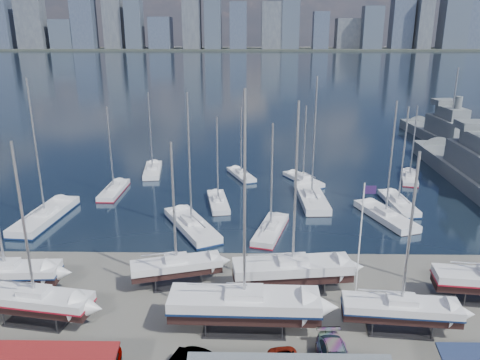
{
  "coord_description": "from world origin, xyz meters",
  "views": [
    {
      "loc": [
        -2.62,
        -46.34,
        23.26
      ],
      "look_at": [
        -3.56,
        8.0,
        5.88
      ],
      "focal_mm": 35.0,
      "sensor_mm": 36.0,
      "label": 1
    }
  ],
  "objects_px": {
    "naval_ship_east": "(479,177)",
    "flagpole": "(361,239)",
    "sailboat_cradle_0": "(6,273)",
    "naval_ship_west": "(449,138)"
  },
  "relations": [
    {
      "from": "sailboat_cradle_0",
      "to": "naval_ship_east",
      "type": "distance_m",
      "value": 66.25
    },
    {
      "from": "sailboat_cradle_0",
      "to": "naval_ship_west",
      "type": "height_order",
      "value": "naval_ship_west"
    },
    {
      "from": "naval_ship_east",
      "to": "naval_ship_west",
      "type": "distance_m",
      "value": 28.35
    },
    {
      "from": "naval_ship_west",
      "to": "flagpole",
      "type": "height_order",
      "value": "naval_ship_west"
    },
    {
      "from": "sailboat_cradle_0",
      "to": "flagpole",
      "type": "relative_size",
      "value": 1.35
    },
    {
      "from": "sailboat_cradle_0",
      "to": "naval_ship_west",
      "type": "relative_size",
      "value": 0.39
    },
    {
      "from": "sailboat_cradle_0",
      "to": "flagpole",
      "type": "distance_m",
      "value": 32.06
    },
    {
      "from": "sailboat_cradle_0",
      "to": "flagpole",
      "type": "height_order",
      "value": "sailboat_cradle_0"
    },
    {
      "from": "naval_ship_east",
      "to": "flagpole",
      "type": "distance_m",
      "value": 43.24
    },
    {
      "from": "naval_ship_east",
      "to": "naval_ship_west",
      "type": "height_order",
      "value": "naval_ship_east"
    }
  ]
}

